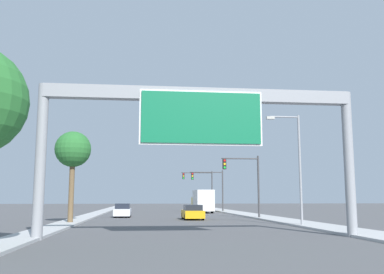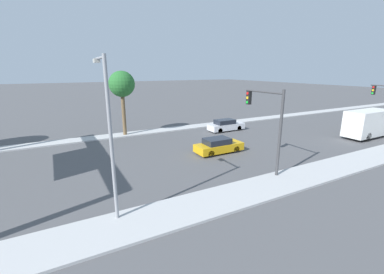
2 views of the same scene
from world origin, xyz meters
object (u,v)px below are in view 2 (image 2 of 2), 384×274
at_px(truck_box_primary, 371,123).
at_px(traffic_light_near_intersection, 269,118).
at_px(car_mid_right, 226,125).
at_px(palm_tree_background, 122,85).
at_px(street_lamp_right, 109,127).
at_px(car_near_right, 218,146).

bearing_deg(truck_box_primary, traffic_light_near_intersection, -83.55).
bearing_deg(traffic_light_near_intersection, car_mid_right, 156.92).
height_order(palm_tree_background, street_lamp_right, street_lamp_right).
distance_m(traffic_light_near_intersection, street_lamp_right, 11.55).
xyz_separation_m(car_mid_right, traffic_light_near_intersection, (12.56, -5.35, 3.52)).
bearing_deg(car_near_right, traffic_light_near_intersection, 5.48).
bearing_deg(street_lamp_right, car_mid_right, 128.77).
distance_m(truck_box_primary, street_lamp_right, 30.08).
bearing_deg(palm_tree_background, car_near_right, 30.10).
relative_size(car_mid_right, traffic_light_near_intersection, 0.75).
relative_size(traffic_light_near_intersection, palm_tree_background, 0.84).
bearing_deg(car_near_right, car_mid_right, 139.93).
distance_m(car_mid_right, street_lamp_right, 22.01).
distance_m(truck_box_primary, traffic_light_near_intersection, 18.56).
distance_m(car_near_right, truck_box_primary, 19.14).
height_order(car_near_right, traffic_light_near_intersection, traffic_light_near_intersection).
xyz_separation_m(car_near_right, truck_box_primary, (3.50, 18.79, 0.93)).
height_order(car_mid_right, traffic_light_near_intersection, traffic_light_near_intersection).
bearing_deg(street_lamp_right, palm_tree_background, 164.19).
distance_m(car_near_right, street_lamp_right, 13.44).
height_order(car_mid_right, truck_box_primary, truck_box_primary).
distance_m(traffic_light_near_intersection, palm_tree_background, 17.52).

